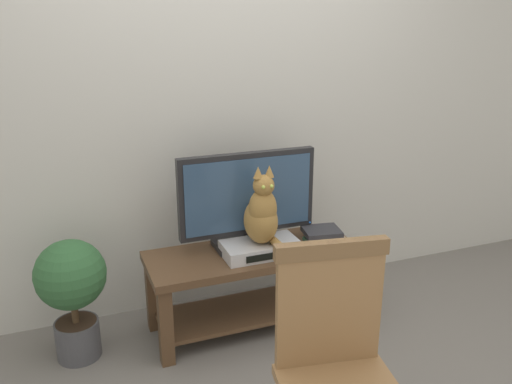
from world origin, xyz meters
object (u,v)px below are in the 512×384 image
at_px(tv_stand, 253,275).
at_px(wooden_chair, 337,361).
at_px(potted_plant, 72,288).
at_px(tv, 248,199).
at_px(book_stack, 323,235).
at_px(cat, 262,214).
at_px(media_box, 261,248).

distance_m(tv_stand, wooden_chair, 1.21).
bearing_deg(potted_plant, tv, 1.32).
bearing_deg(potted_plant, book_stack, -3.73).
height_order(cat, book_stack, cat).
height_order(book_stack, potted_plant, potted_plant).
bearing_deg(tv_stand, wooden_chair, -96.23).
relative_size(cat, potted_plant, 0.67).
bearing_deg(wooden_chair, potted_plant, 124.67).
distance_m(tv, media_box, 0.29).
bearing_deg(book_stack, tv, 164.98).
bearing_deg(tv, wooden_chair, -95.84).
bearing_deg(potted_plant, media_box, -6.54).
xyz_separation_m(media_box, wooden_chair, (-0.15, -1.12, 0.06)).
xyz_separation_m(tv, wooden_chair, (-0.13, -1.25, -0.19)).
relative_size(media_box, cat, 0.95).
distance_m(cat, book_stack, 0.45).
distance_m(tv_stand, cat, 0.40).
height_order(media_box, cat, cat).
xyz_separation_m(tv_stand, cat, (0.03, -0.07, 0.40)).
distance_m(media_box, book_stack, 0.40).
bearing_deg(book_stack, tv_stand, 175.44).
bearing_deg(cat, tv, 99.78).
relative_size(tv, book_stack, 3.35).
bearing_deg(tv_stand, tv, 89.98).
xyz_separation_m(tv_stand, book_stack, (0.43, -0.03, 0.20)).
xyz_separation_m(book_stack, potted_plant, (-1.41, 0.09, -0.11)).
relative_size(tv, media_box, 1.87).
bearing_deg(cat, tv_stand, 110.21).
distance_m(wooden_chair, book_stack, 1.27).
xyz_separation_m(tv, cat, (0.03, -0.15, -0.04)).
bearing_deg(potted_plant, cat, -7.29).
xyz_separation_m(wooden_chair, potted_plant, (-0.85, 1.23, -0.16)).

